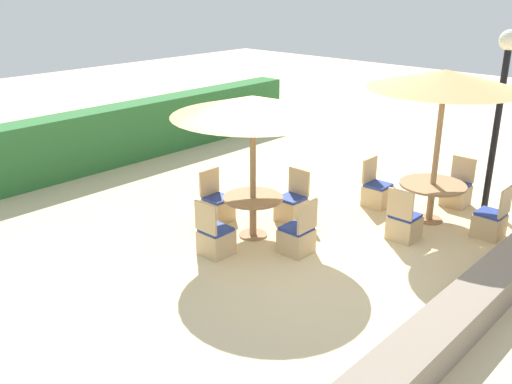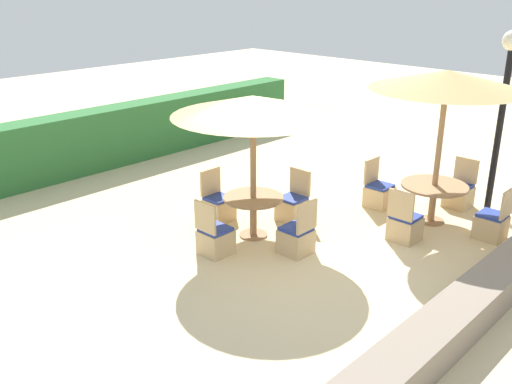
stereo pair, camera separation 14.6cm
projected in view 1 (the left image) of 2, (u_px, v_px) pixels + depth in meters
The scene contains 16 objects.
ground_plane at pixel (283, 253), 9.17m from camera, with size 40.00×40.00×0.00m, color beige.
hedge_row at pixel (79, 144), 12.75m from camera, with size 13.00×0.70×1.35m, color #2D6B33.
stone_border at pixel (465, 310), 7.18m from camera, with size 10.00×0.56×0.45m, color gray.
lamp_post at pixel (503, 85), 10.18m from camera, with size 0.36×0.36×3.32m.
parasol_center at pixel (253, 106), 9.01m from camera, with size 2.64×2.64×2.42m.
round_table_center at pixel (253, 206), 9.60m from camera, with size 1.01×1.01×0.71m.
patio_chair_center_west at pixel (215, 239), 9.05m from camera, with size 0.46×0.46×0.93m.
patio_chair_center_north at pixel (217, 206), 10.35m from camera, with size 0.46×0.46×0.93m.
patio_chair_center_south at pixel (297, 238), 9.10m from camera, with size 0.46×0.46×0.93m.
patio_chair_center_east at pixel (292, 206), 10.36m from camera, with size 0.46×0.46×0.93m.
parasol_front_right at pixel (445, 80), 9.51m from camera, with size 2.59×2.59×2.73m.
round_table_front_right at pixel (432, 191), 10.21m from camera, with size 1.17×1.17×0.71m.
patio_chair_front_right_north at pixel (377, 193), 11.00m from camera, with size 0.46×0.46×0.93m.
patio_chair_front_right_east at pixel (456, 192), 11.03m from camera, with size 0.46×0.46×0.93m.
patio_chair_front_right_south at pixel (490, 222), 9.67m from camera, with size 0.46×0.46×0.93m.
patio_chair_front_right_west at pixel (404, 225), 9.58m from camera, with size 0.46×0.46×0.93m.
Camera 1 is at (-6.34, -5.27, 4.16)m, focal length 40.00 mm.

